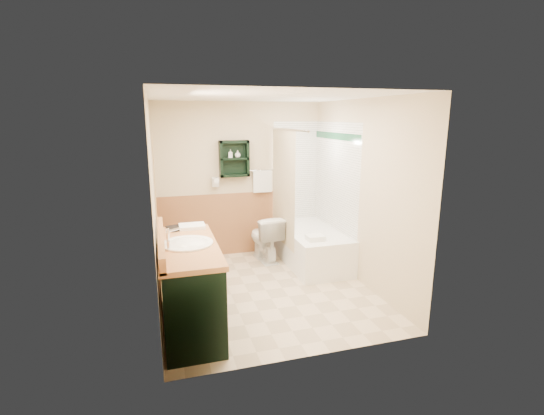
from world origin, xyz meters
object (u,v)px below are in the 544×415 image
at_px(toilet, 265,238).
at_px(soap_bottle_b, 238,155).
at_px(wall_shelf, 234,159).
at_px(vanity_book, 168,220).
at_px(vanity, 190,286).
at_px(bathtub, 312,247).
at_px(hair_dryer, 215,182).
at_px(soap_bottle_a, 231,156).

bearing_deg(toilet, soap_bottle_b, -51.85).
height_order(wall_shelf, soap_bottle_b, wall_shelf).
height_order(vanity_book, soap_bottle_b, soap_bottle_b).
bearing_deg(vanity, bathtub, 35.36).
bearing_deg(toilet, bathtub, 144.39).
relative_size(vanity, vanity_book, 6.11).
bearing_deg(toilet, vanity, 45.94).
relative_size(wall_shelf, hair_dryer, 2.29).
bearing_deg(vanity, soap_bottle_b, 65.05).
bearing_deg(vanity, soap_bottle_a, 67.65).
xyz_separation_m(wall_shelf, bathtub, (1.03, -0.68, -1.29)).
bearing_deg(vanity_book, bathtub, 3.49).
bearing_deg(soap_bottle_a, vanity_book, -124.37).
height_order(vanity_book, soap_bottle_a, soap_bottle_a).
xyz_separation_m(hair_dryer, vanity, (-0.59, -2.07, -0.74)).
xyz_separation_m(hair_dryer, toilet, (0.69, -0.36, -0.85)).
bearing_deg(wall_shelf, bathtub, -33.54).
xyz_separation_m(hair_dryer, bathtub, (1.33, -0.70, -0.94)).
xyz_separation_m(toilet, soap_bottle_b, (-0.33, 0.33, 1.26)).
relative_size(vanity, soap_bottle_b, 13.28).
height_order(vanity, soap_bottle_b, soap_bottle_b).
height_order(wall_shelf, bathtub, wall_shelf).
height_order(bathtub, vanity_book, vanity_book).
bearing_deg(bathtub, toilet, 151.60).
xyz_separation_m(wall_shelf, vanity_book, (-1.06, -1.47, -0.52)).
xyz_separation_m(bathtub, vanity_book, (-2.08, -0.79, 0.77)).
xyz_separation_m(vanity_book, soap_bottle_b, (1.11, 1.47, 0.57)).
height_order(wall_shelf, hair_dryer, wall_shelf).
relative_size(vanity, toilet, 2.03).
distance_m(bathtub, toilet, 0.73).
height_order(hair_dryer, vanity_book, hair_dryer).
xyz_separation_m(hair_dryer, soap_bottle_a, (0.24, -0.03, 0.39)).
bearing_deg(bathtub, hair_dryer, 152.00).
relative_size(wall_shelf, bathtub, 0.37).
distance_m(wall_shelf, soap_bottle_a, 0.07).
distance_m(wall_shelf, soap_bottle_b, 0.08).
bearing_deg(wall_shelf, vanity, -113.67).
bearing_deg(soap_bottle_a, wall_shelf, 4.98).
relative_size(wall_shelf, vanity, 0.38).
distance_m(vanity, toilet, 2.14).
relative_size(toilet, vanity_book, 3.01).
bearing_deg(vanity, toilet, 53.15).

